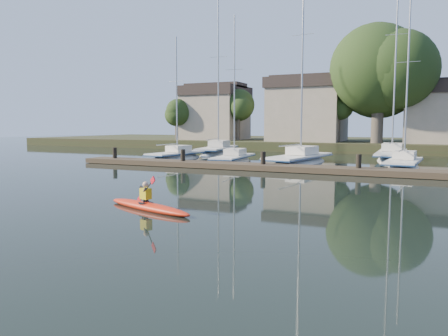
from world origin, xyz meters
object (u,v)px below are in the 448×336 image
at_px(sailboat_3, 403,171).
at_px(sailboat_6, 391,162).
at_px(sailboat_1, 233,165).
at_px(sailboat_2, 299,167).
at_px(kayak, 148,205).
at_px(sailboat_0, 176,161).
at_px(dock, 309,169).
at_px(sailboat_5, 218,156).

bearing_deg(sailboat_3, sailboat_6, 103.38).
xyz_separation_m(sailboat_1, sailboat_2, (4.98, 0.86, -0.04)).
relative_size(kayak, sailboat_0, 0.37).
bearing_deg(sailboat_1, sailboat_0, 165.73).
bearing_deg(sailboat_1, dock, -36.45).
relative_size(dock, sailboat_5, 2.06).
bearing_deg(sailboat_0, sailboat_5, 94.91).
xyz_separation_m(sailboat_0, sailboat_1, (5.73, -0.92, 0.02)).
distance_m(kayak, sailboat_0, 21.95).
relative_size(sailboat_1, sailboat_3, 1.00).
xyz_separation_m(kayak, sailboat_6, (6.28, 26.64, -0.37)).
height_order(sailboat_0, sailboat_6, sailboat_6).
distance_m(sailboat_1, sailboat_5, 10.19).
height_order(sailboat_5, sailboat_6, sailboat_6).
distance_m(sailboat_3, sailboat_5, 19.32).
relative_size(sailboat_1, sailboat_5, 0.75).
distance_m(dock, sailboat_5, 17.82).
bearing_deg(sailboat_2, sailboat_3, 8.15).
distance_m(dock, sailboat_6, 13.10).
bearing_deg(sailboat_6, sailboat_3, -81.57).
bearing_deg(sailboat_6, sailboat_1, -144.02).
distance_m(dock, sailboat_0, 13.66).
distance_m(dock, sailboat_1, 8.11).
xyz_separation_m(sailboat_2, sailboat_3, (7.23, -0.09, 0.02)).
distance_m(sailboat_0, sailboat_6, 18.24).
distance_m(kayak, sailboat_1, 18.99).
distance_m(kayak, sailboat_5, 28.85).
distance_m(kayak, sailboat_6, 27.38).
relative_size(kayak, sailboat_5, 0.26).
xyz_separation_m(kayak, sailboat_0, (-10.42, 19.31, -0.35)).
bearing_deg(dock, sailboat_2, 111.00).
bearing_deg(kayak, sailboat_3, 86.80).
xyz_separation_m(sailboat_0, sailboat_2, (10.71, -0.06, -0.02)).
xyz_separation_m(sailboat_3, sailboat_5, (-17.66, 7.83, -0.02)).
bearing_deg(sailboat_2, sailboat_6, 59.76).
bearing_deg(sailboat_3, sailboat_5, 160.09).
bearing_deg(kayak, sailboat_6, 94.94).
xyz_separation_m(kayak, sailboat_5, (-10.15, 27.00, -0.37)).
relative_size(sailboat_0, sailboat_2, 0.70).
relative_size(sailboat_3, sailboat_6, 0.70).
xyz_separation_m(sailboat_1, sailboat_3, (12.21, 0.78, -0.02)).
distance_m(dock, sailboat_2, 5.45).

